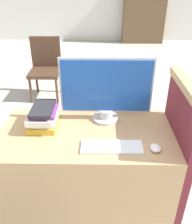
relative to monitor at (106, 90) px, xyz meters
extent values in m
cube|color=tan|center=(-0.13, -0.18, -0.62)|extent=(1.19, 0.63, 0.77)
cube|color=maroon|center=(0.48, -0.20, -0.46)|extent=(0.05, 0.59, 1.10)
cube|color=tan|center=(0.48, -0.20, 0.12)|extent=(0.07, 0.59, 0.05)
cylinder|color=#B7B7BC|center=(0.00, 0.00, -0.23)|extent=(0.19, 0.19, 0.02)
cylinder|color=#B7B7BC|center=(0.00, 0.00, -0.19)|extent=(0.10, 0.10, 0.06)
cube|color=#B7B7BC|center=(0.00, 0.00, 0.03)|extent=(0.64, 0.01, 0.40)
cube|color=#19479E|center=(0.00, 0.00, 0.03)|extent=(0.61, 0.02, 0.37)
cube|color=white|center=(0.03, -0.34, -0.23)|extent=(0.38, 0.13, 0.02)
ellipsoid|color=white|center=(0.30, -0.36, -0.22)|extent=(0.06, 0.08, 0.03)
cube|color=gold|center=(-0.44, -0.12, -0.21)|extent=(0.19, 0.20, 0.04)
cube|color=silver|center=(-0.43, -0.10, -0.18)|extent=(0.16, 0.21, 0.03)
cube|color=silver|center=(-0.44, -0.10, -0.14)|extent=(0.17, 0.27, 0.04)
cube|color=#7A3384|center=(-0.42, -0.11, -0.11)|extent=(0.17, 0.20, 0.02)
cube|color=#232328|center=(-0.43, -0.11, -0.09)|extent=(0.14, 0.25, 0.02)
cylinder|color=#4C3323|center=(-1.05, 1.70, -0.82)|extent=(0.04, 0.04, 0.38)
cylinder|color=#4C3323|center=(-0.67, 1.70, -0.82)|extent=(0.04, 0.04, 0.38)
cylinder|color=#4C3323|center=(-1.05, 2.08, -0.82)|extent=(0.04, 0.04, 0.38)
cylinder|color=#4C3323|center=(-0.67, 2.08, -0.82)|extent=(0.04, 0.04, 0.38)
cube|color=#4C3323|center=(-0.86, 1.89, -0.60)|extent=(0.44, 0.44, 0.05)
cube|color=#4C3323|center=(-0.86, 2.09, -0.35)|extent=(0.44, 0.04, 0.45)
cube|color=brown|center=(1.07, 5.24, -0.19)|extent=(1.06, 0.32, 1.62)
camera|label=1|loc=(-0.04, -1.57, 0.73)|focal=40.00mm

